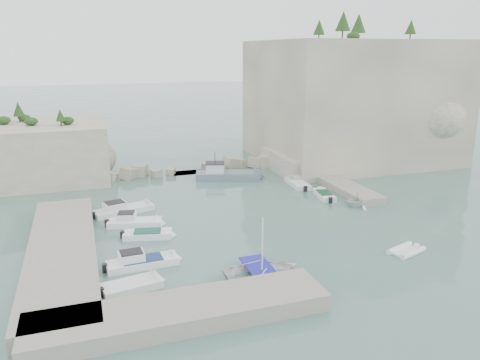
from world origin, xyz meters
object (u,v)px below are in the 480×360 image
object	(u,v)px
motorboat_d	(143,266)
tender_east_b	(324,197)
rowboat	(262,277)
tender_east_d	(302,182)
motorboat_e	(132,289)
work_boat	(228,178)
motorboat_a	(124,213)
tender_east_a	(358,206)
motorboat_b	(135,225)
tender_east_c	(297,186)
inflatable_dinghy	(406,253)
motorboat_c	(148,237)

from	to	relation	value
motorboat_d	tender_east_b	distance (m)	23.78
rowboat	tender_east_b	world-z (taller)	rowboat
rowboat	tender_east_d	size ratio (longest dim) A/B	1.41
motorboat_e	tender_east_d	distance (m)	30.75
tender_east_d	work_boat	xyz separation A→B (m)	(-8.18, 4.58, 0.00)
motorboat_a	motorboat_d	bearing A→B (deg)	-104.60
motorboat_d	tender_east_a	distance (m)	24.08
motorboat_b	rowboat	size ratio (longest dim) A/B	0.97
tender_east_b	tender_east_c	world-z (taller)	same
motorboat_d	tender_east_d	bearing A→B (deg)	35.31
motorboat_d	work_boat	bearing A→B (deg)	55.08
motorboat_d	tender_east_b	bearing A→B (deg)	23.81
tender_east_d	work_boat	bearing A→B (deg)	53.38
tender_east_a	tender_east_c	distance (m)	9.45
motorboat_b	tender_east_a	bearing A→B (deg)	8.70
tender_east_c	work_boat	size ratio (longest dim) A/B	0.60
motorboat_b	motorboat_d	world-z (taller)	same
motorboat_e	tender_east_d	world-z (taller)	tender_east_d
work_boat	tender_east_d	bearing A→B (deg)	-12.40
motorboat_b	motorboat_e	bearing A→B (deg)	-83.87
motorboat_b	work_boat	distance (m)	18.43
motorboat_e	tender_east_c	xyz separation A→B (m)	(21.61, 19.29, 0.00)
motorboat_b	rowboat	xyz separation A→B (m)	(7.44, -13.28, 0.00)
tender_east_d	tender_east_a	bearing A→B (deg)	-179.78
motorboat_d	work_boat	world-z (taller)	work_boat
motorboat_e	inflatable_dinghy	bearing A→B (deg)	-13.71
motorboat_d	tender_east_c	bearing A→B (deg)	34.85
motorboat_d	work_boat	xyz separation A→B (m)	(13.53, 21.76, 0.00)
rowboat	tender_east_c	distance (m)	23.97
motorboat_a	work_boat	distance (m)	16.43
motorboat_c	rowboat	world-z (taller)	rowboat
tender_east_a	work_boat	xyz separation A→B (m)	(-9.56, 14.91, 0.00)
rowboat	inflatable_dinghy	bearing A→B (deg)	-89.93
tender_east_a	tender_east_d	world-z (taller)	tender_east_a
motorboat_b	rowboat	distance (m)	15.22
motorboat_d	motorboat_e	xyz separation A→B (m)	(-1.16, -3.37, 0.00)
tender_east_a	motorboat_e	bearing A→B (deg)	121.00
tender_east_b	tender_east_d	size ratio (longest dim) A/B	1.11
motorboat_d	tender_east_d	xyz separation A→B (m)	(21.71, 17.18, 0.00)
inflatable_dinghy	tender_east_d	world-z (taller)	tender_east_d
tender_east_c	motorboat_e	bearing A→B (deg)	135.94
motorboat_a	motorboat_d	xyz separation A→B (m)	(0.19, -12.72, 0.00)
tender_east_b	tender_east_c	bearing A→B (deg)	18.48
inflatable_dinghy	tender_east_d	xyz separation A→B (m)	(1.37, 21.56, 0.00)
motorboat_c	tender_east_a	size ratio (longest dim) A/B	1.48
motorboat_e	tender_east_b	bearing A→B (deg)	21.21
motorboat_a	tender_east_a	distance (m)	24.01
motorboat_c	inflatable_dinghy	xyz separation A→B (m)	(19.19, -9.89, 0.00)
inflatable_dinghy	work_boat	world-z (taller)	work_boat
motorboat_a	inflatable_dinghy	xyz separation A→B (m)	(20.53, -17.10, 0.00)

